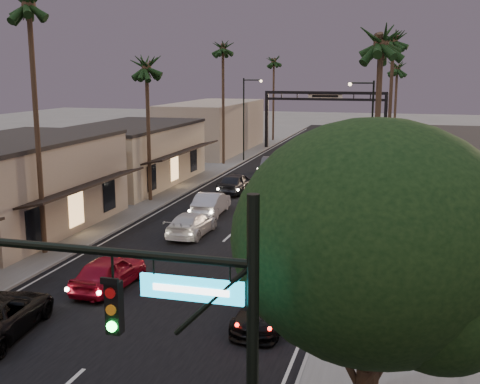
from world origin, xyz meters
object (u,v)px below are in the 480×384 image
Objects in this scene: palm_rb at (394,36)px; curbside_near at (314,264)px; traffic_signal at (150,336)px; corner_tree at (377,250)px; oncoming_silver at (211,203)px; arch at (325,106)px; palm_far at (274,58)px; streetlight_right at (368,126)px; palm_ld at (223,44)px; palm_ra at (381,34)px; oncoming_red at (109,272)px; curbside_black at (266,308)px; streetlight_left at (246,113)px; palm_rc at (397,64)px; palm_lc at (146,61)px.

palm_rb reaches higher than curbside_near.
traffic_signal is 5.20m from corner_tree.
oncoming_silver is (-12.29, 25.84, -5.20)m from corner_tree.
palm_far is (-8.30, 8.00, 5.91)m from arch.
curbside_near is at bearing -92.10° from streetlight_right.
arch is 12.96m from palm_far.
palm_ld is 35.47m from palm_ra.
curbside_black is (7.79, -1.98, -0.12)m from oncoming_red.
streetlight_left is 1.57× the size of curbside_near.
curbside_black is (-1.90, -28.74, -4.67)m from streetlight_right.
arch is 1.07× the size of palm_ld.
palm_rb is at bearing -139.90° from oncoming_silver.
traffic_signal is at bearing -98.28° from palm_ra.
palm_rc is at bearing -113.48° from oncoming_silver.
palm_ld is 42.71m from curbside_black.
traffic_signal is 30.80m from oncoming_silver.
palm_ra is (17.20, -31.00, -0.97)m from palm_ld.
palm_ld is 38.15m from curbside_near.
streetlight_left is 0.68× the size of palm_ra.
palm_rb is 25.22m from curbside_near.
palm_rc is at bearing 93.83° from curbside_near.
palm_rb is (1.68, -1.00, 7.09)m from streetlight_right.
curbside_black is (5.02, -53.74, -4.87)m from arch.
curbside_near is at bearing 88.78° from traffic_signal.
corner_tree is at bearing -81.38° from arch.
curbside_black is (7.83, -17.03, -0.12)m from oncoming_silver.
oncoming_silver is at bearing 140.88° from palm_ra.
palm_rb reaches higher than palm_lc.
palm_lc is at bearing -90.41° from palm_far.
corner_tree is (3.79, 3.45, 0.90)m from traffic_signal.
palm_ld is (-8.60, -15.00, 6.88)m from arch.
curbside_black is at bearing 93.14° from traffic_signal.
curbside_black is (13.62, -19.74, -9.81)m from palm_lc.
streetlight_left is at bearing -83.66° from oncoming_silver.
curbside_near is (-2.53, -42.24, -9.67)m from palm_rc.
oncoming_silver is 0.83× the size of curbside_near.
palm_ra is 40.01m from palm_rc.
palm_ra is at bearing 67.98° from curbside_black.
streetlight_left is 7.88m from palm_ld.
streetlight_left is 0.74× the size of palm_rc.
palm_lc is at bearing -94.37° from streetlight_left.
corner_tree reaches higher than curbside_near.
palm_rc is (2.91, 60.00, 5.39)m from traffic_signal.
palm_ra is at bearing 81.72° from traffic_signal.
palm_ra is at bearing -65.46° from streetlight_left.
palm_far is at bearing 114.76° from streetlight_right.
oncoming_red is (-11.37, -45.76, -9.69)m from palm_rc.
palm_ld is (0.00, 19.00, 1.95)m from palm_lc.
palm_rb is (17.20, -11.00, 0.00)m from palm_ld.
palm_rc is at bearing -101.59° from oncoming_red.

